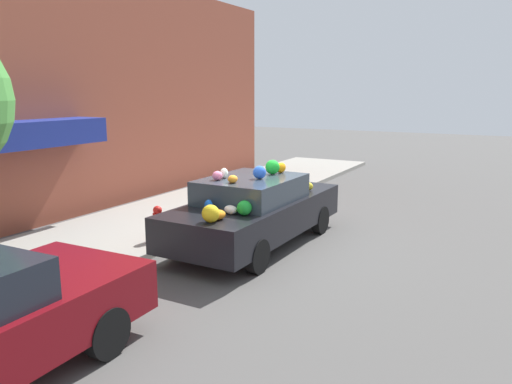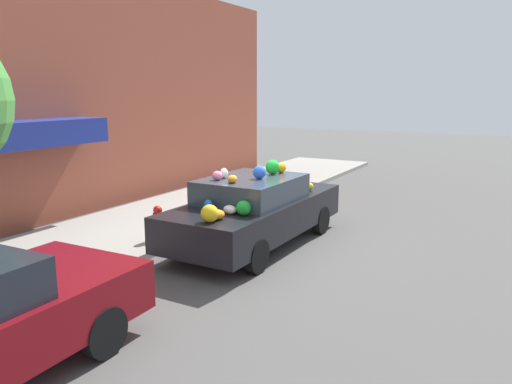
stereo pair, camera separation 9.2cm
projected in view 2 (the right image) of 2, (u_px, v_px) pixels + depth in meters
ground_plane at (248, 243)px, 10.22m from camera, size 60.00×60.00×0.00m
sidewalk_curb at (147, 223)px, 11.50m from camera, size 24.00×3.20×0.13m
building_facade at (67, 94)px, 11.90m from camera, size 18.00×1.20×6.06m
fire_hydrant at (158, 223)px, 9.97m from camera, size 0.20×0.20×0.70m
art_car at (255, 209)px, 9.94m from camera, size 4.54×1.87×1.70m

